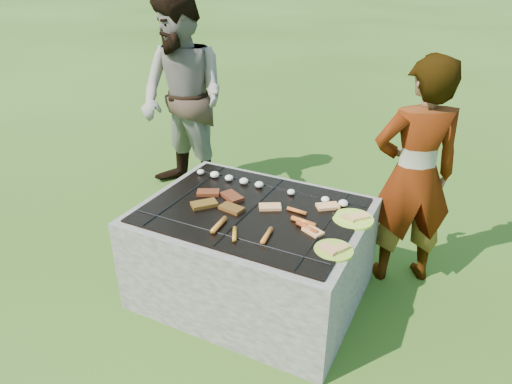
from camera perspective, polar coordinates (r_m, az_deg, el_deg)
lawn at (r=3.02m, az=-0.44°, el=-12.30°), size 60.00×60.00×0.00m
fire_pit at (r=2.85m, az=-0.46°, el=-7.91°), size 1.30×1.00×0.62m
mushrooms at (r=2.92m, az=0.43°, el=0.93°), size 1.05×0.06×0.04m
pork_slabs at (r=2.76m, az=-4.65°, el=-1.05°), size 0.39×0.32×0.02m
sausages at (r=2.48m, az=1.78°, el=-4.27°), size 0.53×0.46×0.03m
bread_on_grate at (r=2.64m, az=5.81°, el=-2.53°), size 0.46×0.42×0.02m
plate_far at (r=2.64m, az=12.06°, el=-3.30°), size 0.24×0.24×0.03m
plate_near at (r=2.35m, az=9.67°, el=-7.14°), size 0.25×0.25×0.03m
cook at (r=2.94m, az=19.12°, el=1.86°), size 0.64×0.57×1.47m
bystander at (r=3.97m, az=-9.09°, el=11.29°), size 0.96×0.83×1.72m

